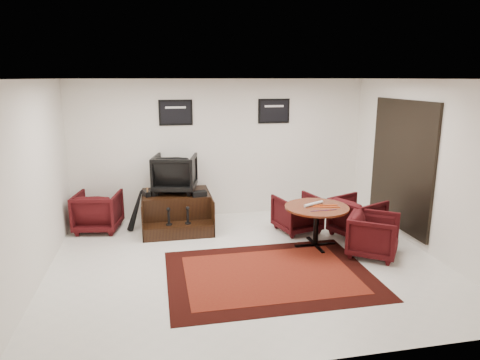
% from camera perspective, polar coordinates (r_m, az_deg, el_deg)
% --- Properties ---
extents(ground, '(6.00, 6.00, 0.00)m').
position_cam_1_polar(ground, '(6.83, 0.91, -10.90)').
color(ground, silver).
rests_on(ground, ground).
extents(room_shell, '(6.02, 5.02, 2.81)m').
position_cam_1_polar(room_shell, '(6.52, 4.26, 4.33)').
color(room_shell, white).
rests_on(room_shell, ground).
extents(area_rug, '(2.98, 2.23, 0.01)m').
position_cam_1_polar(area_rug, '(6.44, 3.97, -12.44)').
color(area_rug, black).
rests_on(area_rug, ground).
extents(shine_podium, '(1.28, 1.32, 0.66)m').
position_cam_1_polar(shine_podium, '(8.36, -8.44, -4.15)').
color(shine_podium, black).
rests_on(shine_podium, ground).
extents(shine_chair, '(0.93, 0.89, 0.81)m').
position_cam_1_polar(shine_chair, '(8.30, -8.68, 1.14)').
color(shine_chair, black).
rests_on(shine_chair, shine_podium).
extents(shoes_pair, '(0.28, 0.31, 0.10)m').
position_cam_1_polar(shoes_pair, '(8.21, -11.96, -1.71)').
color(shoes_pair, black).
rests_on(shoes_pair, shine_podium).
extents(polish_kit, '(0.29, 0.22, 0.09)m').
position_cam_1_polar(polish_kit, '(8.03, -5.46, -1.82)').
color(polish_kit, black).
rests_on(polish_kit, shine_podium).
extents(umbrella_black, '(0.31, 0.12, 0.83)m').
position_cam_1_polar(umbrella_black, '(8.23, -13.68, -3.88)').
color(umbrella_black, black).
rests_on(umbrella_black, ground).
extents(umbrella_hooked, '(0.30, 0.11, 0.80)m').
position_cam_1_polar(umbrella_hooked, '(8.27, -13.81, -3.91)').
color(umbrella_hooked, black).
rests_on(umbrella_hooked, ground).
extents(armchair_side, '(0.90, 0.86, 0.81)m').
position_cam_1_polar(armchair_side, '(8.48, -18.43, -3.75)').
color(armchair_side, black).
rests_on(armchair_side, ground).
extents(meeting_table, '(1.08, 1.08, 0.70)m').
position_cam_1_polar(meeting_table, '(7.35, 10.18, -4.14)').
color(meeting_table, '#441609').
rests_on(meeting_table, ground).
extents(table_chair_back, '(0.88, 0.84, 0.76)m').
position_cam_1_polar(table_chair_back, '(8.09, 7.62, -4.19)').
color(table_chair_back, black).
rests_on(table_chair_back, ground).
extents(table_chair_window, '(0.97, 0.99, 0.79)m').
position_cam_1_polar(table_chair_window, '(8.04, 15.36, -4.54)').
color(table_chair_window, black).
rests_on(table_chair_window, ground).
extents(table_chair_corner, '(1.00, 1.01, 0.76)m').
position_cam_1_polar(table_chair_corner, '(7.25, 17.39, -6.79)').
color(table_chair_corner, black).
rests_on(table_chair_corner, ground).
extents(paper_roll, '(0.40, 0.23, 0.05)m').
position_cam_1_polar(paper_roll, '(7.38, 9.79, -3.15)').
color(paper_roll, silver).
rests_on(paper_roll, meeting_table).
extents(table_clutter, '(0.57, 0.32, 0.01)m').
position_cam_1_polar(table_clutter, '(7.30, 11.26, -3.56)').
color(table_clutter, '#F44C0D').
rests_on(table_clutter, meeting_table).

